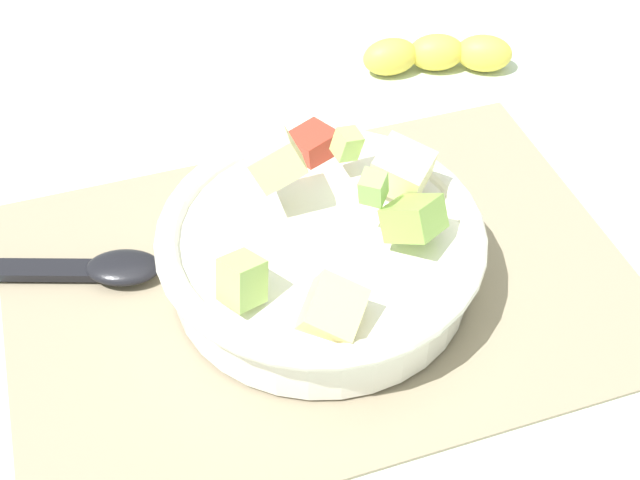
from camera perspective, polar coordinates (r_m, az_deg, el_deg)
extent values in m
plane|color=silver|center=(0.64, 0.06, -2.92)|extent=(2.40, 2.40, 0.00)
cube|color=gray|center=(0.64, 0.06, -2.74)|extent=(0.46, 0.32, 0.01)
cylinder|color=white|center=(0.62, 0.00, -0.92)|extent=(0.22, 0.22, 0.05)
torus|color=white|center=(0.60, 0.00, 0.63)|extent=(0.24, 0.24, 0.02)
cube|color=#A3CC6B|center=(0.63, 1.85, 6.51)|extent=(0.02, 0.02, 0.03)
cube|color=#E5D684|center=(0.54, 0.82, -4.76)|extent=(0.05, 0.06, 0.05)
cube|color=#8CB74C|center=(0.58, 6.36, 1.47)|extent=(0.05, 0.05, 0.04)
cube|color=#A3CC6B|center=(0.55, -5.30, -2.74)|extent=(0.04, 0.04, 0.04)
cube|color=beige|center=(0.61, 5.58, 4.77)|extent=(0.05, 0.06, 0.04)
cube|color=#BC3828|center=(0.67, -0.51, 6.41)|extent=(0.04, 0.04, 0.03)
cube|color=beige|center=(0.59, -3.05, 5.41)|extent=(0.05, 0.04, 0.05)
cube|color=#93C160|center=(0.57, 3.62, 3.55)|extent=(0.03, 0.03, 0.02)
ellipsoid|color=black|center=(0.65, -13.14, -1.82)|extent=(0.06, 0.05, 0.01)
ellipsoid|color=yellow|center=(0.86, 11.02, 12.29)|extent=(0.07, 0.06, 0.04)
ellipsoid|color=yellow|center=(0.86, 7.88, 12.46)|extent=(0.06, 0.05, 0.04)
ellipsoid|color=yellow|center=(0.84, 4.78, 12.25)|extent=(0.06, 0.04, 0.04)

